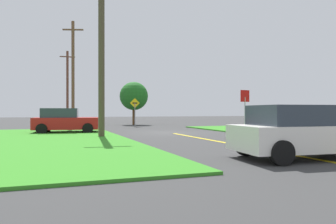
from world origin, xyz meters
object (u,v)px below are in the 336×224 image
object	(u,v)px
direction_sign	(135,109)
parked_car_near_building	(65,121)
stop_sign	(245,102)
utility_pole_far	(67,86)
utility_pole_mid	(73,73)
car_behind_on_main_road	(302,132)
utility_pole_near	(101,59)
oak_tree_left	(134,96)

from	to	relation	value
direction_sign	parked_car_near_building	bearing A→B (deg)	-133.27
stop_sign	utility_pole_far	size ratio (longest dim) A/B	0.33
utility_pole_mid	direction_sign	world-z (taller)	utility_pole_mid
car_behind_on_main_road	direction_sign	distance (m)	21.20
utility_pole_far	parked_car_near_building	bearing A→B (deg)	-93.36
utility_pole_mid	car_behind_on_main_road	bearing A→B (deg)	-76.37
utility_pole_far	utility_pole_near	bearing A→B (deg)	-88.61
car_behind_on_main_road	utility_pole_near	xyz separation A→B (m)	(-4.58, 9.91, 3.45)
utility_pole_mid	oak_tree_left	xyz separation A→B (m)	(6.40, 3.74, -1.80)
parked_car_near_building	direction_sign	xyz separation A→B (m)	(6.42, 6.82, 0.83)
utility_pole_mid	oak_tree_left	bearing A→B (deg)	30.31
stop_sign	utility_pole_far	world-z (taller)	utility_pole_far
utility_pole_far	utility_pole_mid	bearing A→B (deg)	-90.61
stop_sign	utility_pole_far	distance (m)	25.14
utility_pole_near	oak_tree_left	distance (m)	16.70
car_behind_on_main_road	utility_pole_far	distance (m)	34.31
utility_pole_mid	oak_tree_left	size ratio (longest dim) A/B	2.07
utility_pole_near	direction_sign	size ratio (longest dim) A/B	3.17
stop_sign	utility_pole_mid	size ratio (longest dim) A/B	0.31
utility_pole_near	utility_pole_far	size ratio (longest dim) A/B	0.95
car_behind_on_main_road	oak_tree_left	xyz separation A→B (m)	(1.12, 25.56, 2.20)
car_behind_on_main_road	direction_sign	bearing A→B (deg)	94.65
parked_car_near_building	stop_sign	bearing A→B (deg)	-9.44
utility_pole_near	direction_sign	distance (m)	12.50
utility_pole_mid	utility_pole_far	distance (m)	11.91
car_behind_on_main_road	utility_pole_mid	distance (m)	22.80
car_behind_on_main_road	utility_pole_near	bearing A→B (deg)	119.81
parked_car_near_building	direction_sign	world-z (taller)	direction_sign
utility_pole_mid	utility_pole_far	world-z (taller)	utility_pole_mid
parked_car_near_building	utility_pole_near	bearing A→B (deg)	-61.59
utility_pole_near	direction_sign	xyz separation A→B (m)	(4.71, 11.28, -2.63)
parked_car_near_building	utility_pole_near	distance (m)	5.89
car_behind_on_main_road	parked_car_near_building	xyz separation A→B (m)	(-6.30, 14.37, -0.00)
direction_sign	oak_tree_left	bearing A→B (deg)	77.20
utility_pole_near	utility_pole_mid	xyz separation A→B (m)	(-0.71, 11.90, 0.55)
car_behind_on_main_road	parked_car_near_building	world-z (taller)	same
utility_pole_near	direction_sign	bearing A→B (deg)	67.35
parked_car_near_building	direction_sign	distance (m)	9.41
stop_sign	oak_tree_left	size ratio (longest dim) A/B	0.63
stop_sign	car_behind_on_main_road	bearing A→B (deg)	52.97
utility_pole_far	direction_sign	world-z (taller)	utility_pole_far
stop_sign	direction_sign	bearing A→B (deg)	-75.91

